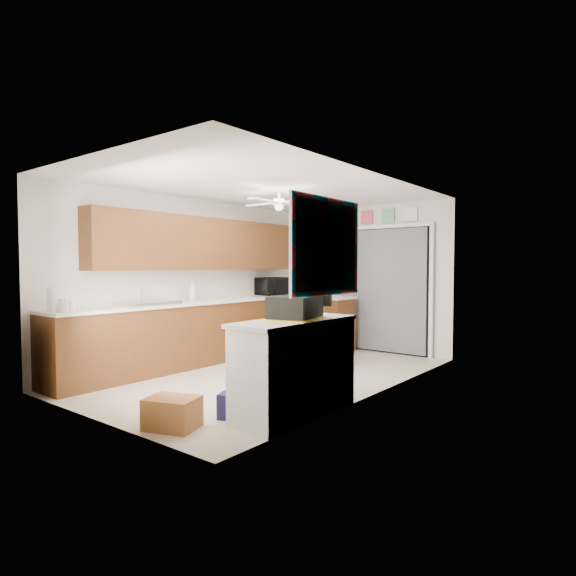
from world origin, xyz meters
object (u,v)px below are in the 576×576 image
Objects in this scene: soap_bottle at (192,291)px; paper_towel_roll at (53,299)px; microwave at (273,286)px; suitcase at (295,308)px; navy_crate at (243,405)px; cup at (60,308)px; cardboard_box at (172,413)px; man at (307,298)px; dog at (332,352)px.

soap_bottle reaches higher than paper_towel_roll.
microwave reaches higher than suitcase.
cup is at bearing -162.83° from navy_crate.
soap_bottle is 2.93m from navy_crate.
suitcase is at bearing 22.13° from paper_towel_roll.
cup is at bearing -169.59° from suitcase.
cup is (0.15, -3.92, -0.11)m from microwave.
microwave is at bearing 125.69° from navy_crate.
suitcase is 1.50m from cardboard_box.
suitcase is at bearing 23.46° from cup.
man reaches higher than soap_bottle.
paper_towel_roll reaches higher than cup.
man is (1.11, 3.20, -0.00)m from cup.
navy_crate is at bearing -30.72° from soap_bottle.
paper_towel_roll is (-0.02, -3.92, -0.02)m from microwave.
microwave is 1.83m from soap_bottle.
navy_crate is (2.33, -3.24, -0.98)m from microwave.
cup is 2.09m from cardboard_box.
soap_bottle is 0.68× the size of cardboard_box.
cardboard_box is (2.10, -2.04, -0.95)m from soap_bottle.
suitcase is 1.07m from navy_crate.
microwave is at bearing 88.39° from soap_bottle.
microwave reaches higher than navy_crate.
man is (1.31, 1.11, -0.11)m from soap_bottle.
paper_towel_roll is 0.53× the size of suitcase.
paper_towel_roll is at bearing 160.27° from man.
man reaches higher than paper_towel_roll.
cardboard_box is 0.68m from navy_crate.
cup reaches higher than dog.
soap_bottle is at bearing 149.28° from navy_crate.
man is at bearing 70.88° from cup.
suitcase reaches higher than cardboard_box.
man is at bearing 110.30° from suitcase.
man is 3.75× the size of dog.
navy_crate is at bearing -54.74° from dog.
cardboard_box reaches higher than navy_crate.
microwave is at bearing 89.68° from paper_towel_roll.
microwave is 1.42× the size of navy_crate.
dog is at bearing 61.15° from paper_towel_roll.
cardboard_box is at bearing 1.38° from paper_towel_roll.
man is at bearing 112.99° from navy_crate.
cardboard_box is 0.86× the size of dog.
suitcase is 1.00× the size of dog.
dog is (1.58, 3.18, -0.78)m from cup.
paper_towel_roll is 3.73m from dog.
soap_bottle reaches higher than cardboard_box.
dog is (1.73, -0.74, -0.89)m from microwave.
cup is 0.21× the size of dog.
navy_crate is 0.77× the size of dog.
cup is at bearing -84.62° from soap_bottle.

